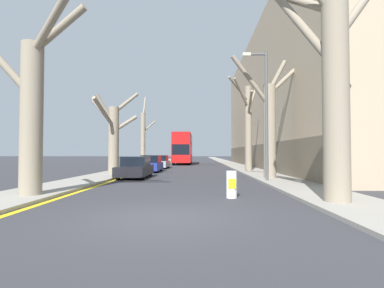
% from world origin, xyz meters
% --- Properties ---
extents(ground_plane, '(300.00, 300.00, 0.00)m').
position_xyz_m(ground_plane, '(0.00, 0.00, 0.00)').
color(ground_plane, '#333338').
extents(sidewalk_left, '(2.64, 120.00, 0.12)m').
position_xyz_m(sidewalk_left, '(-5.64, 50.00, 0.06)').
color(sidewalk_left, gray).
rests_on(sidewalk_left, ground).
extents(sidewalk_right, '(2.64, 120.00, 0.12)m').
position_xyz_m(sidewalk_right, '(5.64, 50.00, 0.06)').
color(sidewalk_right, gray).
rests_on(sidewalk_right, ground).
extents(building_facade_right, '(10.08, 42.60, 14.94)m').
position_xyz_m(building_facade_right, '(11.95, 26.96, 7.46)').
color(building_facade_right, tan).
rests_on(building_facade_right, ground).
extents(kerb_line_stripe, '(0.24, 120.00, 0.01)m').
position_xyz_m(kerb_line_stripe, '(-4.14, 50.00, 0.00)').
color(kerb_line_stripe, yellow).
rests_on(kerb_line_stripe, ground).
extents(street_tree_left_0, '(5.00, 2.46, 7.36)m').
position_xyz_m(street_tree_left_0, '(-5.16, 3.20, 3.36)').
color(street_tree_left_0, gray).
rests_on(street_tree_left_0, ground).
extents(street_tree_left_1, '(4.05, 5.61, 6.63)m').
position_xyz_m(street_tree_left_1, '(-5.41, 14.38, 3.11)').
color(street_tree_left_1, gray).
rests_on(street_tree_left_1, ground).
extents(street_tree_left_2, '(1.48, 2.31, 8.06)m').
position_xyz_m(street_tree_left_2, '(-5.09, 24.55, 3.40)').
color(street_tree_left_2, gray).
rests_on(street_tree_left_2, ground).
extents(street_tree_right_0, '(3.68, 2.55, 8.86)m').
position_xyz_m(street_tree_right_0, '(5.18, 2.09, 3.89)').
color(street_tree_right_0, gray).
rests_on(street_tree_right_0, ground).
extents(street_tree_right_1, '(4.57, 1.76, 7.50)m').
position_xyz_m(street_tree_right_1, '(5.27, 10.92, 3.43)').
color(street_tree_right_1, gray).
rests_on(street_tree_right_1, ground).
extents(street_tree_right_2, '(3.06, 3.39, 7.97)m').
position_xyz_m(street_tree_right_2, '(5.18, 18.49, 4.20)').
color(street_tree_right_2, gray).
rests_on(street_tree_right_2, ground).
extents(double_decker_bus, '(2.59, 10.45, 4.48)m').
position_xyz_m(double_decker_bus, '(-1.48, 36.90, 2.53)').
color(double_decker_bus, red).
rests_on(double_decker_bus, ground).
extents(parked_car_0, '(1.78, 4.44, 1.40)m').
position_xyz_m(parked_car_0, '(-3.28, 12.24, 0.66)').
color(parked_car_0, black).
rests_on(parked_car_0, ground).
extents(parked_car_1, '(1.70, 4.29, 1.45)m').
position_xyz_m(parked_car_1, '(-3.28, 18.61, 0.68)').
color(parked_car_1, navy).
rests_on(parked_car_1, ground).
extents(parked_car_2, '(1.75, 4.47, 1.40)m').
position_xyz_m(parked_car_2, '(-3.28, 24.69, 0.66)').
color(parked_car_2, '#9EA3AD').
rests_on(parked_car_2, ground).
extents(lamp_post, '(1.40, 0.20, 7.36)m').
position_xyz_m(lamp_post, '(4.61, 9.27, 4.14)').
color(lamp_post, '#4C4F54').
rests_on(lamp_post, ground).
extents(traffic_bollard, '(0.38, 0.40, 0.98)m').
position_xyz_m(traffic_bollard, '(2.11, 3.42, 0.49)').
color(traffic_bollard, white).
rests_on(traffic_bollard, ground).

